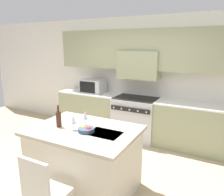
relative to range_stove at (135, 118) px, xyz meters
The scene contains 11 objects.
ground_plane 1.84m from the range_stove, 90.00° to the right, with size 10.00×10.00×0.00m, color tan.
back_cabinetry 1.17m from the range_stove, 90.00° to the left, with size 10.00×0.46×2.70m.
back_counter 0.02m from the range_stove, 90.00° to the left, with size 3.95×0.62×0.95m.
range_stove is the anchor object (origin of this frame).
microwave 1.29m from the range_stove, behind, with size 0.54×0.40×0.32m.
kitchen_island 2.05m from the range_stove, 89.03° to the right, with size 1.49×1.07×0.94m.
island_chair 2.92m from the range_stove, 88.14° to the right, with size 0.42×0.40×0.96m.
wine_bottle 2.25m from the range_stove, 98.59° to the right, with size 0.08×0.08×0.32m.
wine_glass_near 2.24m from the range_stove, 91.67° to the right, with size 0.08×0.08×0.22m.
wine_glass_far 2.02m from the range_stove, 90.71° to the right, with size 0.08×0.08×0.22m.
fruit_bowl 2.18m from the range_stove, 86.56° to the right, with size 0.22×0.22×0.09m.
Camera 1 is at (1.71, -2.60, 2.07)m, focal length 35.00 mm.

